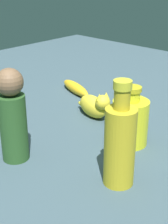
{
  "coord_description": "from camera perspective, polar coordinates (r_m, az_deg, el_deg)",
  "views": [
    {
      "loc": [
        0.6,
        -0.65,
        0.44
      ],
      "look_at": [
        0.0,
        0.0,
        0.05
      ],
      "focal_mm": 54.55,
      "sensor_mm": 36.0,
      "label": 1
    }
  ],
  "objects": [
    {
      "name": "bottle_tall",
      "position": [
        0.72,
        6.02,
        -5.21
      ],
      "size": [
        0.07,
        0.07,
        0.24
      ],
      "color": "gold",
      "rests_on": "ground"
    },
    {
      "name": "person_figure_adult",
      "position": [
        0.81,
        -11.89,
        -0.65
      ],
      "size": [
        0.07,
        0.07,
        0.23
      ],
      "color": "#295124",
      "rests_on": "ground"
    },
    {
      "name": "cat_figurine",
      "position": [
        1.05,
        1.75,
        1.13
      ],
      "size": [
        0.15,
        0.08,
        0.09
      ],
      "color": "yellow",
      "rests_on": "ground"
    },
    {
      "name": "nail_polish_jar",
      "position": [
        1.01,
        -12.39,
        -1.47
      ],
      "size": [
        0.04,
        0.04,
        0.04
      ],
      "color": "#BB3C25",
      "rests_on": "ground"
    },
    {
      "name": "banana",
      "position": [
        1.26,
        -1.43,
        4.04
      ],
      "size": [
        0.18,
        0.09,
        0.04
      ],
      "primitive_type": "ellipsoid",
      "rotation": [
        0.0,
        0.0,
        2.83
      ],
      "color": "gold",
      "rests_on": "ground"
    },
    {
      "name": "bangle",
      "position": [
        1.17,
        8.23,
        1.85
      ],
      "size": [
        0.09,
        0.09,
        0.02
      ],
      "primitive_type": "torus",
      "color": "gold",
      "rests_on": "ground"
    },
    {
      "name": "bottle_short",
      "position": [
        0.9,
        7.74,
        -1.43
      ],
      "size": [
        0.1,
        0.1,
        0.16
      ],
      "color": "yellow",
      "rests_on": "ground"
    },
    {
      "name": "ground",
      "position": [
        0.99,
        0.0,
        -2.85
      ],
      "size": [
        2.0,
        2.0,
        0.0
      ],
      "primitive_type": "plane",
      "color": "#384C56"
    }
  ]
}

